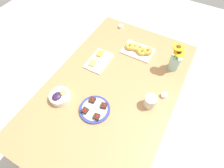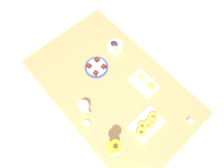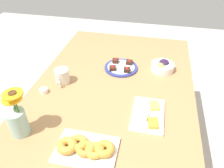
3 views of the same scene
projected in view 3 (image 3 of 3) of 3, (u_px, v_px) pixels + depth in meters
name	position (u px, v px, depth m)	size (l,w,h in m)	color
ground_plane	(112.00, 159.00, 1.80)	(6.00, 6.00, 0.00)	#B7B2A8
dining_table	(112.00, 99.00, 1.41)	(1.60, 1.00, 0.74)	#A87A4C
coffee_mug	(62.00, 76.00, 1.38)	(0.13, 0.09, 0.10)	beige
grape_bowl	(163.00, 66.00, 1.51)	(0.16, 0.16, 0.07)	white
cheese_platter	(148.00, 114.00, 1.17)	(0.26, 0.17, 0.03)	white
croissant_platter	(86.00, 148.00, 0.98)	(0.19, 0.29, 0.05)	white
jam_cup_berry	(44.00, 91.00, 1.32)	(0.05, 0.05, 0.03)	white
dessert_plate	(121.00, 67.00, 1.54)	(0.23, 0.23, 0.05)	navy
flower_vase	(17.00, 120.00, 1.03)	(0.11, 0.11, 0.25)	#99C1B7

